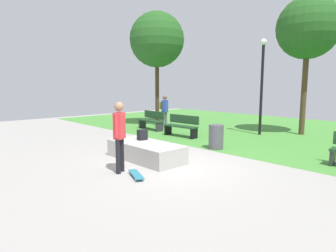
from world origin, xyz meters
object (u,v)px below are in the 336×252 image
skateboard_by_ledge (136,174)px  lamp_post (262,77)px  backpack_on_ledge (142,135)px  park_bench_near_lamppost (152,120)px  pedestrian_with_backpack (164,108)px  park_bench_center_lawn (182,125)px  tree_tall_oak (157,40)px  tree_young_birch (308,28)px  skater_performing_trick (119,131)px  trash_bin (216,137)px  concrete_ledge (145,151)px

skateboard_by_ledge → lamp_post: size_ratio=0.20×
backpack_on_ledge → park_bench_near_lamppost: (-3.96, 3.67, -0.18)m
park_bench_near_lamppost → lamp_post: size_ratio=0.39×
lamp_post → pedestrian_with_backpack: bearing=-158.9°
backpack_on_ledge → park_bench_center_lawn: 3.72m
park_bench_center_lawn → tree_tall_oak: bearing=155.2°
park_bench_center_lawn → tree_young_birch: (3.30, 4.28, 4.09)m
skater_performing_trick → trash_bin: size_ratio=2.11×
park_bench_near_lamppost → trash_bin: size_ratio=1.94×
skater_performing_trick → skateboard_by_ledge: bearing=6.9°
concrete_ledge → tree_young_birch: size_ratio=0.42×
concrete_ledge → trash_bin: size_ratio=2.93×
concrete_ledge → pedestrian_with_backpack: pedestrian_with_backpack is taller
park_bench_center_lawn → skateboard_by_ledge: bearing=-56.6°
skateboard_by_ledge → concrete_ledge: bearing=133.5°
concrete_ledge → park_bench_near_lamppost: 5.85m
lamp_post → backpack_on_ledge: bearing=-94.3°
skateboard_by_ledge → backpack_on_ledge: bearing=137.8°
concrete_ledge → tree_tall_oak: tree_tall_oak is taller
skateboard_by_ledge → pedestrian_with_backpack: size_ratio=0.49×
concrete_ledge → trash_bin: trash_bin is taller
park_bench_near_lamppost → pedestrian_with_backpack: size_ratio=0.97×
concrete_ledge → skateboard_by_ledge: bearing=-46.5°
tree_tall_oak → trash_bin: 7.66m
concrete_ledge → pedestrian_with_backpack: bearing=132.7°
trash_bin → concrete_ledge: bearing=-101.1°
park_bench_near_lamppost → pedestrian_with_backpack: pedestrian_with_backpack is taller
park_bench_near_lamppost → tree_young_birch: 8.05m
skateboard_by_ledge → park_bench_center_lawn: park_bench_center_lawn is taller
skateboard_by_ledge → park_bench_center_lawn: (-3.14, 4.77, 0.42)m
skater_performing_trick → lamp_post: 7.86m
tree_tall_oak → trash_bin: bearing=-22.6°
tree_young_birch → concrete_ledge: bearing=-99.4°
skateboard_by_ledge → park_bench_near_lamppost: park_bench_near_lamppost is taller
backpack_on_ledge → skater_performing_trick: bearing=-138.3°
tree_young_birch → tree_tall_oak: (-6.71, -2.70, -0.01)m
park_bench_center_lawn → pedestrian_with_backpack: (-2.37, 1.16, 0.53)m
concrete_ledge → skateboard_by_ledge: 1.65m
park_bench_center_lawn → trash_bin: park_bench_center_lawn is taller
backpack_on_ledge → skateboard_by_ledge: size_ratio=0.39×
tree_tall_oak → pedestrian_with_backpack: (1.04, -0.41, -3.56)m
concrete_ledge → lamp_post: lamp_post is taller
park_bench_center_lawn → trash_bin: size_ratio=1.93×
lamp_post → tree_tall_oak: bearing=-166.7°
lamp_post → skateboard_by_ledge: bearing=-81.9°
park_bench_near_lamppost → skateboard_by_ledge: bearing=-42.6°
park_bench_center_lawn → tree_tall_oak: tree_tall_oak is taller
tree_young_birch → lamp_post: tree_young_birch is taller
tree_young_birch → pedestrian_with_backpack: tree_young_birch is taller
tree_tall_oak → park_bench_center_lawn: bearing=-24.8°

